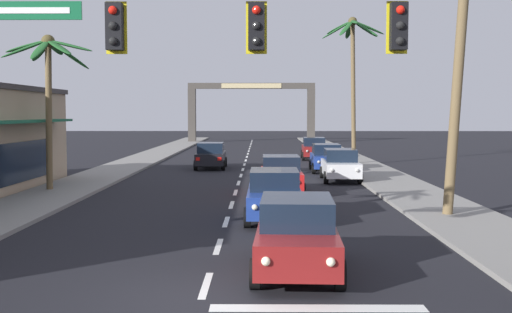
# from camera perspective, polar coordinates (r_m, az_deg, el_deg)

# --- Properties ---
(ground_plane) EXTENTS (220.00, 220.00, 0.00)m
(ground_plane) POSITION_cam_1_polar(r_m,az_deg,el_deg) (12.45, -4.98, -12.80)
(ground_plane) COLOR black
(sidewalk_right) EXTENTS (3.20, 110.00, 0.14)m
(sidewalk_right) POSITION_cam_1_polar(r_m,az_deg,el_deg) (32.74, 12.19, -2.25)
(sidewalk_right) COLOR gray
(sidewalk_right) RESTS_ON ground
(sidewalk_left) EXTENTS (3.20, 110.00, 0.14)m
(sidewalk_left) POSITION_cam_1_polar(r_m,az_deg,el_deg) (33.28, -15.15, -2.19)
(sidewalk_left) COLOR gray
(sidewalk_left) RESTS_ON ground
(lane_markings) EXTENTS (4.28, 89.04, 0.01)m
(lane_markings) POSITION_cam_1_polar(r_m,az_deg,el_deg) (32.71, -0.84, -2.28)
(lane_markings) COLOR silver
(lane_markings) RESTS_ON ground
(traffic_signal_mast) EXTENTS (11.49, 0.41, 6.82)m
(traffic_signal_mast) POSITION_cam_1_polar(r_m,az_deg,el_deg) (12.62, 7.86, 9.73)
(traffic_signal_mast) COLOR #2D2D33
(traffic_signal_mast) RESTS_ON ground
(sedan_lead_at_stop_bar) EXTENTS (2.09, 4.51, 1.68)m
(sedan_lead_at_stop_bar) POSITION_cam_1_polar(r_m,az_deg,el_deg) (14.22, 3.74, -7.12)
(sedan_lead_at_stop_bar) COLOR maroon
(sedan_lead_at_stop_bar) RESTS_ON ground
(sedan_third_in_queue) EXTENTS (1.97, 4.46, 1.68)m
(sedan_third_in_queue) POSITION_cam_1_polar(r_m,az_deg,el_deg) (20.95, 1.68, -3.50)
(sedan_third_in_queue) COLOR navy
(sedan_third_in_queue) RESTS_ON ground
(sedan_fifth_in_queue) EXTENTS (1.96, 4.46, 1.68)m
(sedan_fifth_in_queue) POSITION_cam_1_polar(r_m,az_deg,el_deg) (27.76, 2.30, -1.65)
(sedan_fifth_in_queue) COLOR red
(sedan_fifth_in_queue) RESTS_ON ground
(sedan_oncoming_far) EXTENTS (2.00, 4.47, 1.68)m
(sedan_oncoming_far) POSITION_cam_1_polar(r_m,az_deg,el_deg) (40.21, -4.15, 0.11)
(sedan_oncoming_far) COLOR black
(sedan_oncoming_far) RESTS_ON ground
(sedan_parked_nearest_kerb) EXTENTS (2.01, 4.48, 1.68)m
(sedan_parked_nearest_kerb) POSITION_cam_1_polar(r_m,az_deg,el_deg) (38.31, 6.45, -0.10)
(sedan_parked_nearest_kerb) COLOR navy
(sedan_parked_nearest_kerb) RESTS_ON ground
(sedan_parked_mid_kerb) EXTENTS (2.05, 4.49, 1.68)m
(sedan_parked_mid_kerb) POSITION_cam_1_polar(r_m,az_deg,el_deg) (48.39, 5.33, 0.77)
(sedan_parked_mid_kerb) COLOR maroon
(sedan_parked_mid_kerb) RESTS_ON ground
(sedan_parked_far_kerb) EXTENTS (2.03, 4.49, 1.68)m
(sedan_parked_far_kerb) POSITION_cam_1_polar(r_m,az_deg,el_deg) (33.17, 7.72, -0.75)
(sedan_parked_far_kerb) COLOR silver
(sedan_parked_far_kerb) RESTS_ON ground
(palm_left_second) EXTENTS (4.30, 4.16, 7.07)m
(palm_left_second) POSITION_cam_1_polar(r_m,az_deg,el_deg) (29.62, -18.46, 7.57)
(palm_left_second) COLOR brown
(palm_left_second) RESTS_ON ground
(palm_right_second) EXTENTS (2.97, 2.91, 9.48)m
(palm_right_second) POSITION_cam_1_polar(r_m,az_deg,el_deg) (22.41, 18.26, 10.98)
(palm_right_second) COLOR brown
(palm_right_second) RESTS_ON ground
(palm_right_farthest) EXTENTS (4.37, 4.60, 10.06)m
(palm_right_farthest) POSITION_cam_1_polar(r_m,az_deg,el_deg) (43.30, 8.88, 9.31)
(palm_right_farthest) COLOR brown
(palm_right_farthest) RESTS_ON ground
(town_gateway_arch) EXTENTS (15.24, 0.90, 7.15)m
(town_gateway_arch) POSITION_cam_1_polar(r_m,az_deg,el_deg) (75.14, -0.42, 4.82)
(town_gateway_arch) COLOR #423D38
(town_gateway_arch) RESTS_ON ground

